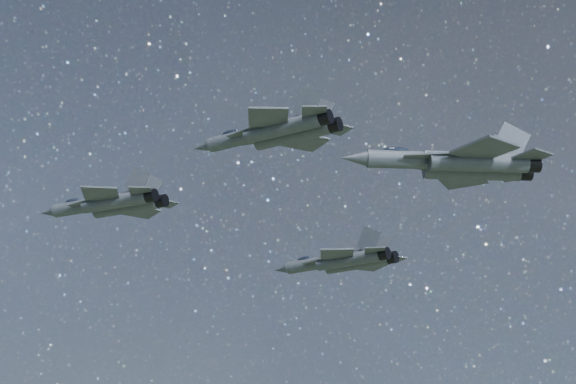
% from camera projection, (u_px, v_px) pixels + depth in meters
% --- Properties ---
extents(jet_lead, '(16.78, 11.72, 4.22)m').
position_uv_depth(jet_lead, '(111.00, 204.00, 85.25)').
color(jet_lead, '#373E45').
extents(jet_left, '(18.96, 12.81, 4.78)m').
position_uv_depth(jet_left, '(343.00, 261.00, 103.22)').
color(jet_left, '#373E45').
extents(jet_right, '(15.64, 10.73, 3.93)m').
position_uv_depth(jet_right, '(276.00, 132.00, 70.36)').
color(jet_right, '#373E45').
extents(jet_slot, '(19.63, 12.97, 5.02)m').
position_uv_depth(jet_slot, '(459.00, 164.00, 77.05)').
color(jet_slot, '#373E45').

